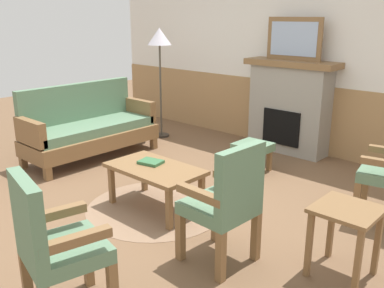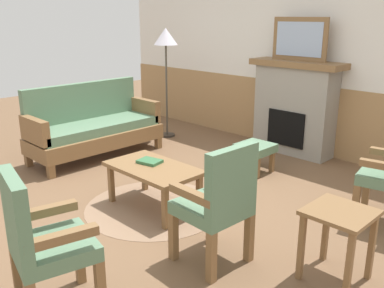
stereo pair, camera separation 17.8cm
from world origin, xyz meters
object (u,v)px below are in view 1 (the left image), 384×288
(armchair_front_left, at_px, (53,242))
(fireplace, at_px, (289,106))
(couch, at_px, (89,129))
(book_on_table, at_px, (151,162))
(footstool, at_px, (253,149))
(framed_picture, at_px, (294,39))
(coffee_table, at_px, (155,172))
(armchair_near_fireplace, at_px, (226,199))
(floor_lamp_by_couch, at_px, (160,44))
(side_table, at_px, (346,222))

(armchair_front_left, bearing_deg, fireplace, 100.26)
(couch, bearing_deg, book_on_table, -14.57)
(footstool, bearing_deg, framed_picture, 96.14)
(armchair_front_left, bearing_deg, coffee_table, 115.70)
(fireplace, bearing_deg, footstool, -83.86)
(framed_picture, bearing_deg, armchair_near_fireplace, -68.32)
(framed_picture, distance_m, footstool, 1.63)
(book_on_table, distance_m, armchair_near_fireplace, 1.28)
(footstool, relative_size, armchair_near_fireplace, 0.41)
(armchair_near_fireplace, bearing_deg, couch, 164.97)
(couch, bearing_deg, coffee_table, -14.99)
(framed_picture, relative_size, floor_lamp_by_couch, 0.48)
(fireplace, bearing_deg, book_on_table, -92.21)
(coffee_table, height_order, book_on_table, book_on_table)
(coffee_table, relative_size, book_on_table, 4.26)
(coffee_table, distance_m, book_on_table, 0.13)
(fireplace, height_order, coffee_table, fireplace)
(framed_picture, bearing_deg, side_table, -51.95)
(coffee_table, xyz_separation_m, armchair_near_fireplace, (1.13, -0.30, 0.15))
(armchair_front_left, height_order, floor_lamp_by_couch, floor_lamp_by_couch)
(book_on_table, relative_size, side_table, 0.41)
(coffee_table, distance_m, armchair_front_left, 1.68)
(coffee_table, relative_size, floor_lamp_by_couch, 0.57)
(book_on_table, bearing_deg, couch, 165.43)
(fireplace, relative_size, footstool, 3.25)
(footstool, height_order, armchair_near_fireplace, armchair_near_fireplace)
(framed_picture, height_order, footstool, framed_picture)
(framed_picture, height_order, side_table, framed_picture)
(side_table, bearing_deg, coffee_table, -175.32)
(floor_lamp_by_couch, bearing_deg, footstool, -9.32)
(fireplace, bearing_deg, side_table, -51.94)
(book_on_table, relative_size, floor_lamp_by_couch, 0.13)
(armchair_near_fireplace, bearing_deg, armchair_front_left, -108.28)
(framed_picture, relative_size, armchair_near_fireplace, 0.82)
(coffee_table, distance_m, floor_lamp_by_couch, 2.85)
(coffee_table, relative_size, armchair_near_fireplace, 0.98)
(armchair_front_left, height_order, side_table, armchair_front_left)
(couch, distance_m, armchair_near_fireplace, 3.07)
(book_on_table, bearing_deg, armchair_near_fireplace, -15.68)
(side_table, xyz_separation_m, floor_lamp_by_couch, (-3.74, 1.71, 1.02))
(framed_picture, height_order, coffee_table, framed_picture)
(fireplace, relative_size, coffee_table, 1.35)
(couch, xyz_separation_m, armchair_near_fireplace, (2.96, -0.80, 0.14))
(fireplace, xyz_separation_m, floor_lamp_by_couch, (-1.87, -0.69, 0.80))
(book_on_table, xyz_separation_m, armchair_near_fireplace, (1.23, -0.34, 0.08))
(framed_picture, distance_m, armchair_front_left, 4.25)
(framed_picture, xyz_separation_m, footstool, (0.11, -1.01, -1.28))
(armchair_near_fireplace, height_order, floor_lamp_by_couch, floor_lamp_by_couch)
(book_on_table, xyz_separation_m, floor_lamp_by_couch, (-1.77, 1.82, 1.00))
(fireplace, height_order, footstool, fireplace)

